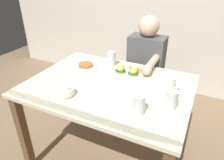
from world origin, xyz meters
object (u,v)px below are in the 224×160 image
Objects in this scene: side_plate at (86,66)px; diner_person at (145,67)px; fruit_bowl at (65,92)px; water_glass_far at (139,105)px; water_glass_near at (111,59)px; water_glass_extra at (172,101)px; coffee_mug at (170,83)px; eggs_benedict_plate at (127,73)px; fork at (92,83)px; dining_table at (109,96)px.

side_plate is 0.60m from diner_person.
water_glass_far reaches higher than fruit_bowl.
water_glass_extra is at bearing -34.31° from water_glass_near.
water_glass_near is 1.09× the size of water_glass_extra.
coffee_mug is at bearing -56.06° from diner_person.
coffee_mug is 0.37m from water_glass_far.
water_glass_far is at bearing -60.50° from eggs_benedict_plate.
fork is 1.12× the size of water_glass_far.
fork is 0.69m from diner_person.
water_glass_extra is at bearing -61.66° from diner_person.
water_glass_far reaches higher than eggs_benedict_plate.
fruit_bowl is at bearing -176.79° from water_glass_far.
water_glass_far is at bearing -106.85° from coffee_mug.
water_glass_far is at bearing -37.03° from dining_table.
side_plate is (-0.12, 0.45, -0.02)m from fruit_bowl.
dining_table is 0.37m from water_glass_near.
water_glass_extra is at bearing 39.53° from water_glass_far.
coffee_mug is 0.86× the size of water_glass_near.
side_plate is (-0.79, 0.28, -0.04)m from water_glass_extra.
dining_table is 0.61m from diner_person.
water_glass_extra reaches higher than coffee_mug.
water_glass_far is 0.88m from diner_person.
side_plate is 0.18× the size of diner_person.
coffee_mug reaches higher than side_plate.
side_plate is at bearing -145.01° from water_glass_near.
dining_table is at bearing -99.46° from diner_person.
fork is 1.14× the size of water_glass_extra.
diner_person reaches higher than dining_table.
dining_table is 8.86× the size of fork.
dining_table is 0.17m from fork.
water_glass_far reaches higher than fork.
water_glass_extra is at bearing -19.62° from side_plate.
water_glass_far is (0.32, -0.24, 0.16)m from dining_table.
diner_person is (0.22, 0.64, -0.09)m from fork.
water_glass_extra is at bearing -5.91° from fork.
side_plate reaches higher than fork.
eggs_benedict_plate is (0.07, 0.20, 0.13)m from dining_table.
fruit_bowl is 0.73m from coffee_mug.
water_glass_far reaches higher than dining_table.
water_glass_extra is at bearing -12.28° from dining_table.
dining_table is at bearing 142.97° from water_glass_far.
diner_person reaches higher than water_glass_near.
water_glass_near is (-0.00, 0.35, 0.06)m from fork.
fork reaches higher than dining_table.
fruit_bowl is at bearing -119.65° from eggs_benedict_plate.
eggs_benedict_plate is 0.51m from water_glass_extra.
eggs_benedict_plate is at bearing 70.17° from dining_table.
dining_table is 9.27× the size of water_glass_near.
coffee_mug is at bearing 73.15° from water_glass_far.
coffee_mug is 0.82× the size of fork.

